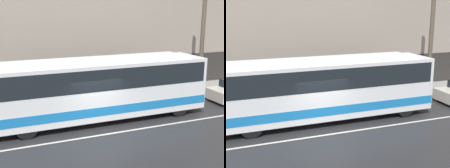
% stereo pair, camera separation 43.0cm
% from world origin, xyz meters
% --- Properties ---
extents(ground_plane, '(60.00, 60.00, 0.00)m').
position_xyz_m(ground_plane, '(0.00, 0.00, 0.00)').
color(ground_plane, '#262628').
extents(sidewalk, '(60.00, 2.81, 0.13)m').
position_xyz_m(sidewalk, '(0.00, 5.41, 0.07)').
color(sidewalk, gray).
rests_on(sidewalk, ground_plane).
extents(building_facade, '(60.00, 0.35, 9.73)m').
position_xyz_m(building_facade, '(0.00, 6.95, 4.69)').
color(building_facade, gray).
rests_on(building_facade, ground_plane).
extents(lane_stripe, '(54.00, 0.14, 0.01)m').
position_xyz_m(lane_stripe, '(0.00, 0.00, 0.00)').
color(lane_stripe, beige).
rests_on(lane_stripe, ground_plane).
extents(transit_bus, '(12.28, 2.62, 3.31)m').
position_xyz_m(transit_bus, '(0.31, 2.05, 1.87)').
color(transit_bus, white).
rests_on(transit_bus, ground_plane).
extents(utility_pole_near, '(0.29, 0.29, 7.08)m').
position_xyz_m(utility_pole_near, '(8.88, 4.42, 3.67)').
color(utility_pole_near, brown).
rests_on(utility_pole_near, sidewalk).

